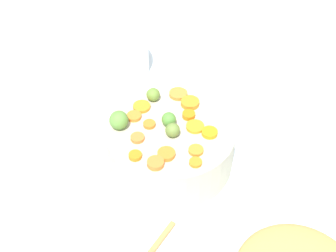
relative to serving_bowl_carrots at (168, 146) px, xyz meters
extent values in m
cube|color=silver|center=(0.01, 0.00, -0.06)|extent=(2.40, 2.40, 0.02)
cylinder|color=#B9B095|center=(0.00, 0.00, 0.00)|extent=(0.26, 0.26, 0.10)
cylinder|color=orange|center=(0.02, 0.03, 0.05)|extent=(0.03, 0.03, 0.01)
cylinder|color=orange|center=(0.05, 0.06, 0.05)|extent=(0.04, 0.04, 0.01)
cylinder|color=orange|center=(-0.06, 0.08, 0.05)|extent=(0.04, 0.04, 0.01)
cylinder|color=orange|center=(-0.09, 0.04, 0.05)|extent=(0.03, 0.03, 0.01)
cylinder|color=orange|center=(-0.07, 0.02, 0.05)|extent=(0.05, 0.05, 0.01)
cylinder|color=orange|center=(0.03, -0.05, 0.05)|extent=(0.03, 0.03, 0.01)
cylinder|color=orange|center=(-0.10, -0.03, 0.05)|extent=(0.03, 0.03, 0.01)
cylinder|color=orange|center=(-0.03, -0.08, 0.05)|extent=(0.04, 0.04, 0.01)
cylinder|color=orange|center=(-0.07, -0.04, 0.05)|extent=(0.03, 0.03, 0.01)
cylinder|color=orange|center=(0.08, 0.04, 0.05)|extent=(0.05, 0.05, 0.01)
cylinder|color=orange|center=(0.06, -0.06, 0.05)|extent=(0.05, 0.05, 0.01)
cylinder|color=orange|center=(-0.01, 0.06, 0.05)|extent=(0.03, 0.03, 0.01)
cylinder|color=orange|center=(0.10, -0.05, 0.05)|extent=(0.05, 0.05, 0.01)
cylinder|color=orange|center=(-0.01, -0.05, 0.05)|extent=(0.05, 0.05, 0.01)
sphere|color=olive|center=(-0.02, -0.01, 0.06)|extent=(0.03, 0.03, 0.03)
sphere|color=olive|center=(0.10, 0.01, 0.06)|extent=(0.03, 0.03, 0.03)
sphere|color=#4E8533|center=(0.02, -0.01, 0.06)|extent=(0.03, 0.03, 0.03)
sphere|color=#588837|center=(0.03, 0.09, 0.07)|extent=(0.04, 0.04, 0.04)
cylinder|color=white|center=(0.35, 0.07, -0.01)|extent=(0.21, 0.21, 0.08)
camera|label=1|loc=(-0.68, 0.16, 0.74)|focal=52.45mm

